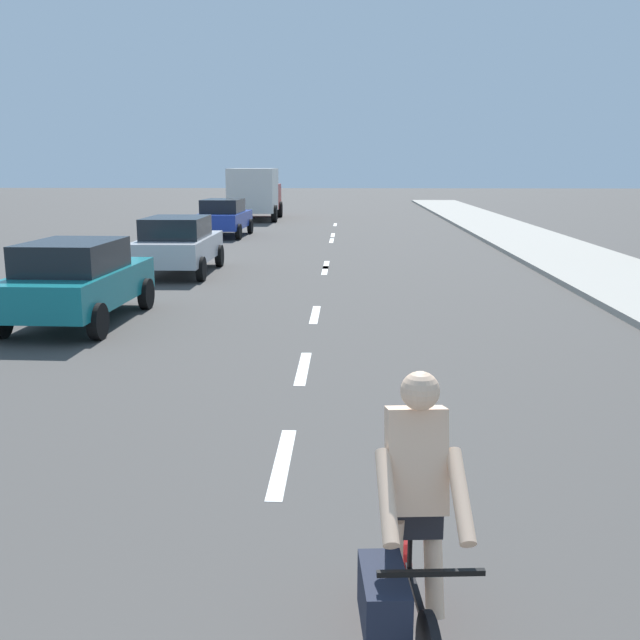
# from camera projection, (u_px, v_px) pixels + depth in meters

# --- Properties ---
(ground_plane) EXTENTS (160.00, 160.00, 0.00)m
(ground_plane) POSITION_uv_depth(u_px,v_px,m) (325.00, 272.00, 20.73)
(ground_plane) COLOR #423F3D
(sidewalk_strip) EXTENTS (3.60, 80.00, 0.14)m
(sidewalk_strip) POSITION_uv_depth(u_px,v_px,m) (581.00, 262.00, 22.39)
(sidewalk_strip) COLOR #9E998E
(sidewalk_strip) RESTS_ON ground
(lane_stripe_2) EXTENTS (0.16, 1.80, 0.01)m
(lane_stripe_2) POSITION_uv_depth(u_px,v_px,m) (282.00, 462.00, 7.41)
(lane_stripe_2) COLOR white
(lane_stripe_2) RESTS_ON ground
(lane_stripe_3) EXTENTS (0.16, 1.80, 0.01)m
(lane_stripe_3) POSITION_uv_depth(u_px,v_px,m) (303.00, 368.00, 10.84)
(lane_stripe_3) COLOR white
(lane_stripe_3) RESTS_ON ground
(lane_stripe_4) EXTENTS (0.16, 1.80, 0.01)m
(lane_stripe_4) POSITION_uv_depth(u_px,v_px,m) (315.00, 314.00, 14.75)
(lane_stripe_4) COLOR white
(lane_stripe_4) RESTS_ON ground
(lane_stripe_5) EXTENTS (0.16, 1.80, 0.01)m
(lane_stripe_5) POSITION_uv_depth(u_px,v_px,m) (325.00, 270.00, 21.03)
(lane_stripe_5) COLOR white
(lane_stripe_5) RESTS_ON ground
(lane_stripe_6) EXTENTS (0.16, 1.80, 0.01)m
(lane_stripe_6) POSITION_uv_depth(u_px,v_px,m) (326.00, 265.00, 22.18)
(lane_stripe_6) COLOR white
(lane_stripe_6) RESTS_ON ground
(lane_stripe_7) EXTENTS (0.16, 1.80, 0.01)m
(lane_stripe_7) POSITION_uv_depth(u_px,v_px,m) (332.00, 241.00, 29.37)
(lane_stripe_7) COLOR white
(lane_stripe_7) RESTS_ON ground
(lane_stripe_8) EXTENTS (0.16, 1.80, 0.01)m
(lane_stripe_8) POSITION_uv_depth(u_px,v_px,m) (333.00, 235.00, 31.69)
(lane_stripe_8) COLOR white
(lane_stripe_8) RESTS_ON ground
(lane_stripe_9) EXTENTS (0.16, 1.80, 0.01)m
(lane_stripe_9) POSITION_uv_depth(u_px,v_px,m) (335.00, 225.00, 37.37)
(lane_stripe_9) COLOR white
(lane_stripe_9) RESTS_ON ground
(cyclist) EXTENTS (0.65, 1.71, 1.82)m
(cyclist) POSITION_uv_depth(u_px,v_px,m) (409.00, 542.00, 4.18)
(cyclist) COLOR black
(cyclist) RESTS_ON ground
(parked_car_teal) EXTENTS (1.99, 4.14, 1.57)m
(parked_car_teal) POSITION_uv_depth(u_px,v_px,m) (77.00, 279.00, 13.82)
(parked_car_teal) COLOR #14727A
(parked_car_teal) RESTS_ON ground
(parked_car_silver) EXTENTS (1.97, 4.23, 1.57)m
(parked_car_silver) POSITION_uv_depth(u_px,v_px,m) (178.00, 243.00, 20.24)
(parked_car_silver) COLOR #B7BABF
(parked_car_silver) RESTS_ON ground
(parked_car_blue) EXTENTS (2.04, 4.19, 1.57)m
(parked_car_blue) POSITION_uv_depth(u_px,v_px,m) (224.00, 217.00, 30.98)
(parked_car_blue) COLOR #1E389E
(parked_car_blue) RESTS_ON ground
(delivery_truck) EXTENTS (2.76, 6.28, 2.80)m
(delivery_truck) POSITION_uv_depth(u_px,v_px,m) (255.00, 192.00, 40.60)
(delivery_truck) COLOR maroon
(delivery_truck) RESTS_ON ground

